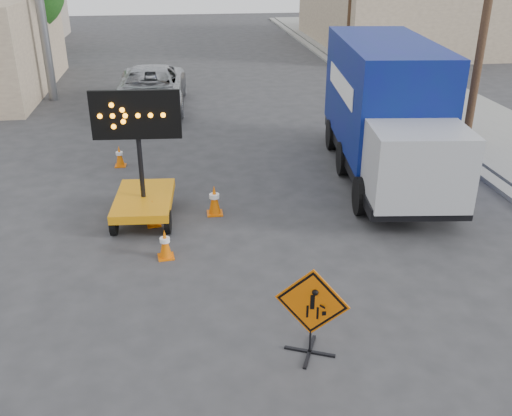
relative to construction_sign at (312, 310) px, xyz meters
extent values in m
plane|color=#2D2D30|center=(-0.61, -0.39, -0.83)|extent=(100.00, 100.00, 0.00)
cube|color=gray|center=(6.59, 14.61, -0.77)|extent=(0.40, 60.00, 0.12)
cube|color=gray|center=(8.89, 14.61, -0.75)|extent=(4.00, 60.00, 0.15)
cube|color=#C0AA8B|center=(12.39, 29.61, 1.47)|extent=(10.00, 14.00, 4.60)
cylinder|color=slate|center=(-7.11, 17.61, 2.57)|extent=(0.36, 0.36, 6.80)
cylinder|color=#49301F|center=(7.39, 9.61, 3.67)|extent=(0.26, 0.26, 9.00)
cylinder|color=#49301F|center=(-8.61, 21.61, 0.80)|extent=(0.28, 0.28, 3.25)
cylinder|color=#49301F|center=(-9.61, 29.61, 0.97)|extent=(0.28, 0.28, 3.58)
cube|color=black|center=(0.00, 0.00, -0.81)|extent=(0.79, 0.38, 0.04)
cube|color=black|center=(0.00, 0.00, -0.81)|extent=(0.38, 0.79, 0.04)
cylinder|color=black|center=(0.00, 0.00, -0.50)|extent=(0.03, 0.03, 0.65)
cube|color=#D95C04|center=(0.00, 0.00, 0.15)|extent=(1.09, 0.49, 1.18)
cube|color=black|center=(0.00, 0.00, 0.15)|extent=(1.01, 0.44, 1.10)
cube|color=orange|center=(-2.82, 5.36, -0.33)|extent=(1.47, 2.28, 0.20)
cylinder|color=black|center=(-2.82, 5.36, 0.93)|extent=(0.11, 0.11, 2.41)
cube|color=black|center=(-2.82, 5.36, 1.75)|extent=(1.98, 0.25, 1.10)
imported|color=#AEB0B5|center=(-2.96, 15.56, -0.03)|extent=(2.94, 5.89, 1.60)
cube|color=black|center=(3.72, 7.26, -0.26)|extent=(3.11, 7.76, 0.28)
cube|color=navy|center=(3.72, 8.01, 1.39)|extent=(3.01, 6.09, 2.83)
cube|color=#9EA0A5|center=(3.72, 4.24, 0.64)|extent=(2.35, 1.94, 1.70)
cube|color=#D95C04|center=(-2.32, 3.43, -0.81)|extent=(0.37, 0.37, 0.03)
cone|color=#D95C04|center=(-2.32, 3.43, -0.49)|extent=(0.26, 0.26, 0.63)
cylinder|color=silver|center=(-2.32, 3.43, -0.41)|extent=(0.21, 0.21, 0.09)
cube|color=#D95C04|center=(-2.60, 5.00, -0.81)|extent=(0.36, 0.36, 0.03)
cone|color=#D95C04|center=(-2.60, 5.00, -0.50)|extent=(0.25, 0.25, 0.61)
cylinder|color=silver|center=(-2.60, 5.00, -0.42)|extent=(0.21, 0.21, 0.09)
cube|color=#D95C04|center=(-1.15, 5.42, -0.81)|extent=(0.38, 0.38, 0.03)
cone|color=#D95C04|center=(-1.15, 5.42, -0.44)|extent=(0.29, 0.29, 0.72)
cylinder|color=silver|center=(-1.15, 5.42, -0.35)|extent=(0.24, 0.24, 0.11)
cube|color=#D95C04|center=(-3.69, 9.11, -0.81)|extent=(0.33, 0.33, 0.03)
cone|color=#D95C04|center=(-3.69, 9.11, -0.50)|extent=(0.25, 0.25, 0.60)
cylinder|color=silver|center=(-3.69, 9.11, -0.43)|extent=(0.20, 0.20, 0.09)
camera|label=1|loc=(-1.85, -7.17, 5.16)|focal=40.00mm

